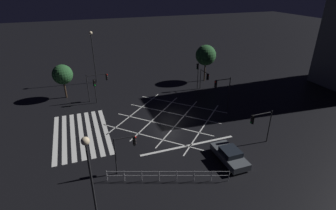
{
  "coord_description": "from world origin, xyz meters",
  "views": [
    {
      "loc": [
        27.2,
        -9.89,
        15.63
      ],
      "look_at": [
        0.0,
        0.0,
        1.88
      ],
      "focal_mm": 28.0,
      "sensor_mm": 36.0,
      "label": 1
    }
  ],
  "objects_px": {
    "traffic_light_se_cross": "(126,146)",
    "street_lamp_east": "(90,170)",
    "street_tree_near": "(63,75)",
    "waiting_car": "(230,155)",
    "street_tree_far": "(206,55)",
    "traffic_light_sw_cross": "(98,81)",
    "traffic_light_nw_main": "(205,77)",
    "traffic_light_sw_main": "(95,86)",
    "traffic_light_median_north": "(222,88)",
    "traffic_light_nw_cross": "(198,71)",
    "street_lamp_west": "(92,46)",
    "traffic_light_ne_cross": "(260,121)"
  },
  "relations": [
    {
      "from": "traffic_light_se_cross",
      "to": "street_lamp_east",
      "type": "relative_size",
      "value": 0.48
    },
    {
      "from": "street_tree_near",
      "to": "waiting_car",
      "type": "xyz_separation_m",
      "value": [
        21.34,
        14.51,
        -2.92
      ]
    },
    {
      "from": "street_lamp_east",
      "to": "street_tree_far",
      "type": "xyz_separation_m",
      "value": [
        -24.87,
        20.67,
        -1.03
      ]
    },
    {
      "from": "street_lamp_east",
      "to": "waiting_car",
      "type": "relative_size",
      "value": 1.75
    },
    {
      "from": "street_tree_near",
      "to": "street_tree_far",
      "type": "bearing_deg",
      "value": 88.86
    },
    {
      "from": "traffic_light_sw_cross",
      "to": "street_tree_near",
      "type": "height_order",
      "value": "street_tree_near"
    },
    {
      "from": "traffic_light_nw_main",
      "to": "street_tree_far",
      "type": "distance_m",
      "value": 5.51
    },
    {
      "from": "traffic_light_sw_main",
      "to": "street_tree_near",
      "type": "relative_size",
      "value": 0.71
    },
    {
      "from": "traffic_light_se_cross",
      "to": "waiting_car",
      "type": "height_order",
      "value": "traffic_light_se_cross"
    },
    {
      "from": "traffic_light_nw_main",
      "to": "street_lamp_east",
      "type": "relative_size",
      "value": 0.43
    },
    {
      "from": "traffic_light_median_north",
      "to": "street_tree_far",
      "type": "height_order",
      "value": "street_tree_far"
    },
    {
      "from": "traffic_light_sw_main",
      "to": "street_tree_far",
      "type": "distance_m",
      "value": 18.89
    },
    {
      "from": "waiting_car",
      "to": "traffic_light_nw_cross",
      "type": "bearing_deg",
      "value": -15.96
    },
    {
      "from": "traffic_light_median_north",
      "to": "traffic_light_sw_main",
      "type": "relative_size",
      "value": 1.29
    },
    {
      "from": "traffic_light_nw_cross",
      "to": "traffic_light_sw_main",
      "type": "bearing_deg",
      "value": -0.2
    },
    {
      "from": "street_lamp_east",
      "to": "street_lamp_west",
      "type": "bearing_deg",
      "value": 174.26
    },
    {
      "from": "street_tree_far",
      "to": "traffic_light_ne_cross",
      "type": "bearing_deg",
      "value": -11.13
    },
    {
      "from": "traffic_light_nw_cross",
      "to": "traffic_light_sw_cross",
      "type": "bearing_deg",
      "value": -3.45
    },
    {
      "from": "traffic_light_ne_cross",
      "to": "traffic_light_nw_cross",
      "type": "height_order",
      "value": "traffic_light_nw_cross"
    },
    {
      "from": "street_lamp_west",
      "to": "street_lamp_east",
      "type": "bearing_deg",
      "value": -5.74
    },
    {
      "from": "traffic_light_nw_cross",
      "to": "street_lamp_east",
      "type": "height_order",
      "value": "street_lamp_east"
    },
    {
      "from": "traffic_light_ne_cross",
      "to": "street_lamp_west",
      "type": "height_order",
      "value": "street_lamp_west"
    },
    {
      "from": "traffic_light_median_north",
      "to": "street_lamp_west",
      "type": "bearing_deg",
      "value": -49.62
    },
    {
      "from": "traffic_light_ne_cross",
      "to": "traffic_light_median_north",
      "type": "height_order",
      "value": "traffic_light_median_north"
    },
    {
      "from": "traffic_light_median_north",
      "to": "street_tree_near",
      "type": "xyz_separation_m",
      "value": [
        -11.7,
        -19.08,
        0.22
      ]
    },
    {
      "from": "traffic_light_ne_cross",
      "to": "traffic_light_nw_cross",
      "type": "relative_size",
      "value": 0.87
    },
    {
      "from": "traffic_light_ne_cross",
      "to": "traffic_light_sw_main",
      "type": "bearing_deg",
      "value": -47.86
    },
    {
      "from": "street_lamp_west",
      "to": "street_tree_far",
      "type": "distance_m",
      "value": 18.52
    },
    {
      "from": "traffic_light_nw_cross",
      "to": "traffic_light_sw_cross",
      "type": "height_order",
      "value": "traffic_light_nw_cross"
    },
    {
      "from": "traffic_light_se_cross",
      "to": "street_tree_far",
      "type": "height_order",
      "value": "street_tree_far"
    },
    {
      "from": "traffic_light_sw_main",
      "to": "waiting_car",
      "type": "distance_m",
      "value": 20.7
    },
    {
      "from": "traffic_light_median_north",
      "to": "traffic_light_nw_main",
      "type": "height_order",
      "value": "traffic_light_median_north"
    },
    {
      "from": "traffic_light_median_north",
      "to": "street_lamp_west",
      "type": "height_order",
      "value": "street_lamp_west"
    },
    {
      "from": "traffic_light_nw_main",
      "to": "traffic_light_nw_cross",
      "type": "bearing_deg",
      "value": -155.88
    },
    {
      "from": "traffic_light_nw_cross",
      "to": "street_tree_far",
      "type": "xyz_separation_m",
      "value": [
        -3.21,
        2.97,
        1.39
      ]
    },
    {
      "from": "street_tree_near",
      "to": "traffic_light_median_north",
      "type": "bearing_deg",
      "value": 58.48
    },
    {
      "from": "traffic_light_se_cross",
      "to": "traffic_light_ne_cross",
      "type": "bearing_deg",
      "value": -1.25
    },
    {
      "from": "traffic_light_median_north",
      "to": "traffic_light_sw_cross",
      "type": "xyz_separation_m",
      "value": [
        -8.94,
        -14.46,
        -0.34
      ]
    },
    {
      "from": "traffic_light_median_north",
      "to": "traffic_light_nw_main",
      "type": "relative_size",
      "value": 1.37
    },
    {
      "from": "traffic_light_nw_main",
      "to": "street_lamp_west",
      "type": "bearing_deg",
      "value": -123.15
    },
    {
      "from": "street_tree_near",
      "to": "street_tree_far",
      "type": "relative_size",
      "value": 0.81
    },
    {
      "from": "traffic_light_median_north",
      "to": "traffic_light_se_cross",
      "type": "bearing_deg",
      "value": 29.29
    },
    {
      "from": "traffic_light_ne_cross",
      "to": "street_tree_far",
      "type": "distance_m",
      "value": 19.86
    },
    {
      "from": "street_lamp_west",
      "to": "street_tree_near",
      "type": "distance_m",
      "value": 7.45
    },
    {
      "from": "traffic_light_sw_main",
      "to": "street_lamp_east",
      "type": "bearing_deg",
      "value": -5.65
    },
    {
      "from": "traffic_light_nw_main",
      "to": "street_tree_near",
      "type": "bearing_deg",
      "value": -103.94
    },
    {
      "from": "traffic_light_se_cross",
      "to": "street_tree_near",
      "type": "height_order",
      "value": "street_tree_near"
    },
    {
      "from": "traffic_light_median_north",
      "to": "traffic_light_sw_cross",
      "type": "bearing_deg",
      "value": -31.73
    },
    {
      "from": "traffic_light_ne_cross",
      "to": "traffic_light_sw_main",
      "type": "xyz_separation_m",
      "value": [
        -16.25,
        -14.71,
        -0.21
      ]
    },
    {
      "from": "traffic_light_se_cross",
      "to": "street_lamp_east",
      "type": "bearing_deg",
      "value": -119.11
    }
  ]
}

